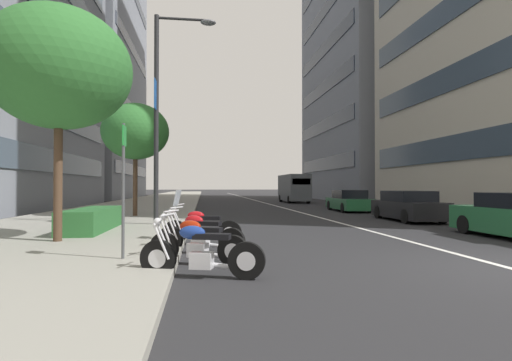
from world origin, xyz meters
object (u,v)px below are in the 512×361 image
object	(u,v)px
motorcycle_second_in_row	(197,244)
street_tree_mid_sidewalk	(59,69)
motorcycle_nearest_camera	(201,228)
delivery_van_ahead	(294,188)
motorcycle_mid_row	(200,236)
parking_sign_by_curb	(123,177)
street_tree_by_lamp_post	(135,132)
car_lead_in_lane	(349,201)
street_lamp_with_banners	(165,97)
motorcycle_under_tarp	(200,254)
car_mid_block_traffic	(408,206)

from	to	relation	value
motorcycle_second_in_row	street_tree_mid_sidewalk	xyz separation A→B (m)	(2.88, 3.65, 4.27)
motorcycle_nearest_camera	delivery_van_ahead	distance (m)	29.31
motorcycle_mid_row	parking_sign_by_curb	size ratio (longest dim) A/B	0.76
delivery_van_ahead	street_tree_by_lamp_post	size ratio (longest dim) A/B	1.12
parking_sign_by_curb	street_tree_by_lamp_post	world-z (taller)	street_tree_by_lamp_post
motorcycle_mid_row	delivery_van_ahead	size ratio (longest dim) A/B	0.33
motorcycle_second_in_row	car_lead_in_lane	xyz separation A→B (m)	(16.37, -9.38, 0.22)
motorcycle_second_in_row	street_lamp_with_banners	bearing A→B (deg)	-55.81
delivery_van_ahead	motorcycle_nearest_camera	bearing A→B (deg)	162.06
motorcycle_second_in_row	street_lamp_with_banners	distance (m)	8.82
street_tree_by_lamp_post	motorcycle_second_in_row	bearing A→B (deg)	-165.18
motorcycle_second_in_row	car_lead_in_lane	size ratio (longest dim) A/B	0.42
parking_sign_by_curb	street_tree_by_lamp_post	size ratio (longest dim) A/B	0.49
motorcycle_under_tarp	car_lead_in_lane	xyz separation A→B (m)	(17.56, -9.30, 0.21)
car_mid_block_traffic	parking_sign_by_curb	size ratio (longest dim) A/B	1.69
motorcycle_nearest_camera	car_lead_in_lane	size ratio (longest dim) A/B	0.45
car_lead_in_lane	car_mid_block_traffic	bearing A→B (deg)	-176.37
motorcycle_nearest_camera	street_lamp_with_banners	xyz separation A→B (m)	(4.67, 1.38, 4.56)
car_lead_in_lane	street_lamp_with_banners	world-z (taller)	street_lamp_with_banners
motorcycle_under_tarp	parking_sign_by_curb	size ratio (longest dim) A/B	0.80
motorcycle_nearest_camera	street_tree_mid_sidewalk	distance (m)	5.63
delivery_van_ahead	parking_sign_by_curb	size ratio (longest dim) A/B	2.29
motorcycle_nearest_camera	motorcycle_under_tarp	bearing A→B (deg)	102.79
street_tree_mid_sidewalk	motorcycle_second_in_row	bearing A→B (deg)	-128.26
motorcycle_second_in_row	motorcycle_nearest_camera	xyz separation A→B (m)	(2.75, -0.06, 0.03)
motorcycle_nearest_camera	street_tree_mid_sidewalk	xyz separation A→B (m)	(0.13, 3.71, 4.23)
delivery_van_ahead	motorcycle_under_tarp	bearing A→B (deg)	164.19
motorcycle_mid_row	street_tree_by_lamp_post	distance (m)	11.79
car_lead_in_lane	motorcycle_second_in_row	bearing A→B (deg)	152.81
motorcycle_under_tarp	street_lamp_with_banners	world-z (taller)	street_lamp_with_banners
car_mid_block_traffic	motorcycle_nearest_camera	bearing A→B (deg)	126.58
motorcycle_under_tarp	car_lead_in_lane	distance (m)	19.87
street_lamp_with_banners	street_tree_mid_sidewalk	size ratio (longest dim) A/B	1.31
street_tree_by_lamp_post	car_lead_in_lane	bearing A→B (deg)	-70.89
motorcycle_under_tarp	delivery_van_ahead	world-z (taller)	delivery_van_ahead
motorcycle_nearest_camera	motorcycle_mid_row	bearing A→B (deg)	101.88
motorcycle_nearest_camera	parking_sign_by_curb	xyz separation A→B (m)	(-2.71, 1.51, 1.31)
motorcycle_nearest_camera	car_mid_block_traffic	world-z (taller)	motorcycle_nearest_camera
car_lead_in_lane	delivery_van_ahead	world-z (taller)	delivery_van_ahead
motorcycle_mid_row	street_lamp_with_banners	world-z (taller)	street_lamp_with_banners
street_lamp_with_banners	street_tree_mid_sidewalk	xyz separation A→B (m)	(-4.54, 2.33, -0.32)
motorcycle_mid_row	street_tree_by_lamp_post	xyz separation A→B (m)	(10.67, 3.22, 3.86)
motorcycle_under_tarp	motorcycle_second_in_row	size ratio (longest dim) A/B	1.08
delivery_van_ahead	street_tree_by_lamp_post	world-z (taller)	street_tree_by_lamp_post
street_lamp_with_banners	street_tree_mid_sidewalk	world-z (taller)	street_lamp_with_banners
motorcycle_mid_row	parking_sign_by_curb	world-z (taller)	parking_sign_by_curb
motorcycle_under_tarp	street_lamp_with_banners	xyz separation A→B (m)	(8.61, 1.40, 4.59)
motorcycle_mid_row	car_mid_block_traffic	distance (m)	12.28
parking_sign_by_curb	street_tree_by_lamp_post	distance (m)	12.36
motorcycle_under_tarp	street_lamp_with_banners	bearing A→B (deg)	-64.32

